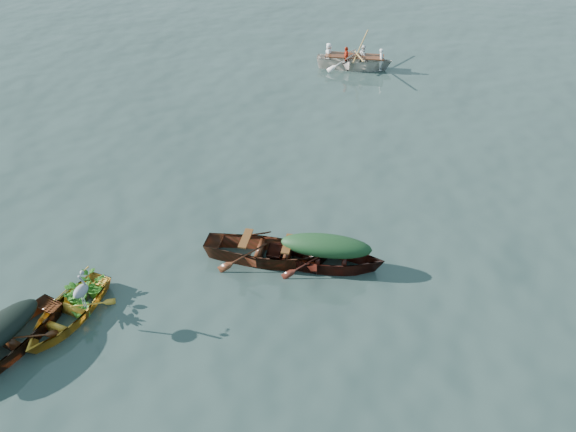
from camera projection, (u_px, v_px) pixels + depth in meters
name	position (u px, v px, depth m)	size (l,w,h in m)	color
ground	(248.00, 290.00, 12.96)	(140.00, 140.00, 0.00)	#2C3E39
yellow_dinghy	(69.00, 319.00, 12.23)	(1.32, 3.04, 0.81)	gold
dark_covered_boat	(4.00, 354.00, 11.47)	(1.39, 3.75, 0.94)	#4D2312
green_tarp_boat	(325.00, 267.00, 13.62)	(1.22, 3.93, 0.89)	#461810
open_wooden_boat	(267.00, 260.00, 13.80)	(1.34, 4.30, 1.00)	#512214
rowed_boat	(354.00, 69.00, 23.64)	(1.32, 4.40, 1.05)	white
green_tarp_cover	(326.00, 244.00, 13.20)	(0.67, 2.16, 0.52)	#183C1B
thwart_benches	(267.00, 244.00, 13.49)	(0.80, 2.15, 0.04)	#563014
heron	(82.00, 296.00, 11.59)	(0.28, 0.40, 0.92)	#93949B
dinghy_weeds	(79.00, 280.00, 12.21)	(0.70, 0.90, 0.60)	#296B1C
rowers	(355.00, 47.00, 23.10)	(1.19, 3.08, 0.76)	silver
oars	(355.00, 56.00, 23.31)	(2.60, 0.60, 0.06)	#A67E3F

